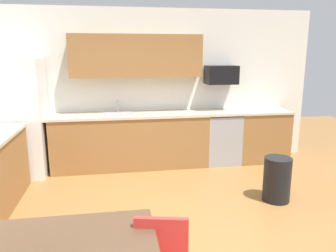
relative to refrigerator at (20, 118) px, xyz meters
name	(u,v)px	position (x,y,z in m)	size (l,w,h in m)	color
ground_plane	(183,234)	(2.18, -2.22, -0.94)	(12.00, 12.00, 0.00)	#9E6B38
wall_back	(153,87)	(2.18, 0.43, 0.41)	(5.80, 0.10, 2.70)	silver
cabinet_run_back	(131,142)	(1.75, 0.08, -0.49)	(2.63, 0.60, 0.90)	olive
cabinet_run_back_right	(260,136)	(4.12, 0.08, -0.49)	(0.92, 0.60, 0.90)	olive
countertop_back	(156,114)	(2.18, 0.08, -0.02)	(4.80, 0.64, 0.04)	beige
upper_cabinets_back	(136,56)	(1.88, 0.21, 0.96)	(2.20, 0.34, 0.70)	olive
refrigerator	(20,118)	(0.00, 0.00, 0.00)	(0.76, 0.70, 1.87)	white
oven_range	(221,138)	(3.36, 0.08, -0.48)	(0.60, 0.60, 0.91)	#999BA0
microwave	(221,75)	(3.36, 0.18, 0.64)	(0.54, 0.36, 0.32)	black
sink_basin	(118,118)	(1.54, 0.08, -0.06)	(0.48, 0.40, 0.14)	#A5A8AD
sink_faucet	(118,107)	(1.54, 0.26, 0.10)	(0.02, 0.02, 0.24)	#B2B5BA
trash_bin	(277,179)	(3.60, -1.59, -0.64)	(0.36, 0.36, 0.60)	black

